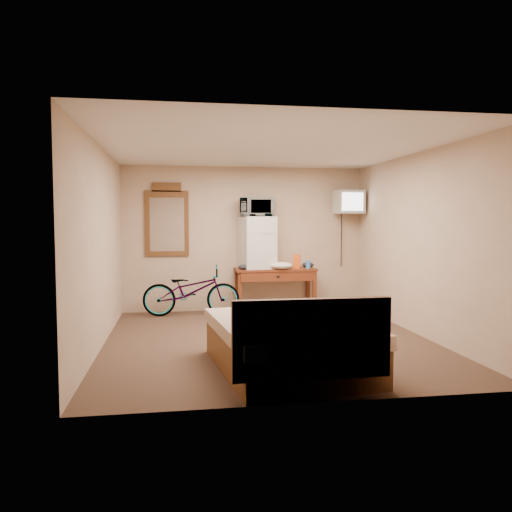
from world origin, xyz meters
The scene contains 13 objects.
room centered at (0.00, 0.00, 1.25)m, with size 4.60×4.64×2.50m.
desk centered at (0.50, 2.00, 0.63)m, with size 1.39×0.55×0.75m.
mini_fridge centered at (0.19, 2.07, 1.19)m, with size 0.63×0.61×0.89m.
microwave centered at (0.19, 2.07, 1.80)m, with size 0.58×0.40×0.32m, color silver.
snack_bag centered at (0.86, 1.97, 0.87)m, with size 0.12×0.07×0.24m, color #E95514.
blue_cup centered at (1.05, 1.92, 0.82)m, with size 0.08×0.08×0.14m, color #3A7DC6.
cloth_cream centered at (0.57, 1.86, 0.81)m, with size 0.39×0.30×0.12m, color white.
cloth_dark_a centered at (-0.05, 1.88, 0.79)m, with size 0.23×0.18×0.09m, color black.
cloth_dark_b centered at (1.08, 2.06, 0.80)m, with size 0.21×0.17×0.09m, color black.
crt_television centered at (1.80, 2.02, 1.89)m, with size 0.49×0.59×0.40m.
wall_mirror centered at (-1.33, 2.27, 1.57)m, with size 0.73×0.04×1.24m.
bicycle centered at (-0.95, 1.86, 0.42)m, with size 0.55×1.58×0.83m, color black.
bed centered at (-0.03, -1.38, 0.30)m, with size 1.65×2.05×0.90m.
Camera 1 is at (-1.16, -6.35, 1.56)m, focal length 35.00 mm.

